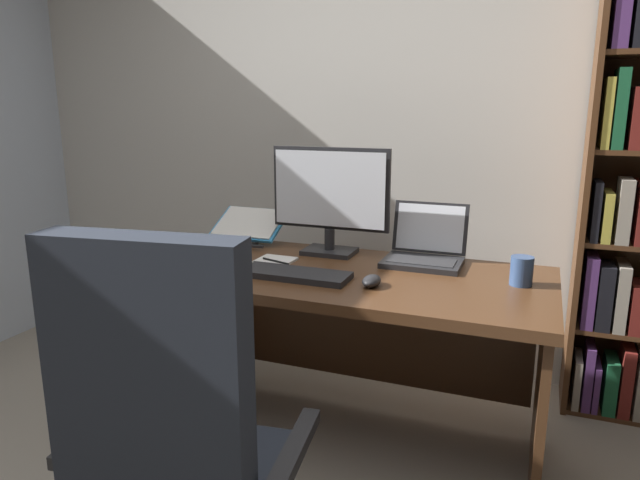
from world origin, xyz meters
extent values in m
cube|color=beige|center=(0.00, 1.92, 1.27)|extent=(5.01, 0.12, 2.55)
cube|color=#4C2D19|center=(0.02, 0.97, 0.73)|extent=(1.64, 0.74, 0.04)
cube|color=#4C2D19|center=(-0.77, 0.97, 0.36)|extent=(0.03, 0.68, 0.71)
cube|color=#4C2D19|center=(0.80, 0.97, 0.36)|extent=(0.03, 0.68, 0.71)
cube|color=#4C2D19|center=(0.02, 1.31, 0.39)|extent=(1.52, 0.03, 0.50)
cube|color=#4C2D19|center=(0.92, 1.70, 1.00)|extent=(0.02, 0.29, 1.99)
cube|color=gray|center=(0.97, 1.66, 0.14)|extent=(0.03, 0.20, 0.23)
cube|color=#512D66|center=(1.01, 1.66, 0.17)|extent=(0.04, 0.18, 0.31)
cube|color=#512D66|center=(1.05, 1.65, 0.13)|extent=(0.03, 0.18, 0.22)
cube|color=#195633|center=(1.11, 1.66, 0.15)|extent=(0.05, 0.19, 0.25)
cube|color=maroon|center=(1.17, 1.65, 0.18)|extent=(0.05, 0.18, 0.32)
cube|color=gray|center=(1.22, 1.67, 0.18)|extent=(0.04, 0.21, 0.31)
cube|color=#512D66|center=(0.98, 1.66, 0.58)|extent=(0.05, 0.19, 0.32)
cube|color=black|center=(1.04, 1.64, 0.56)|extent=(0.06, 0.16, 0.29)
cube|color=gray|center=(1.11, 1.67, 0.56)|extent=(0.05, 0.21, 0.30)
cube|color=maroon|center=(1.17, 1.66, 0.52)|extent=(0.06, 0.19, 0.22)
cube|color=black|center=(0.97, 1.65, 0.94)|extent=(0.03, 0.18, 0.26)
cube|color=gold|center=(1.01, 1.67, 0.92)|extent=(0.04, 0.22, 0.21)
cube|color=gray|center=(1.08, 1.65, 0.95)|extent=(0.05, 0.17, 0.27)
cube|color=maroon|center=(1.14, 1.67, 0.94)|extent=(0.04, 0.22, 0.26)
cube|color=gold|center=(0.97, 1.66, 1.35)|extent=(0.03, 0.19, 0.29)
cube|color=#195633|center=(1.02, 1.67, 1.37)|extent=(0.04, 0.21, 0.32)
cube|color=maroon|center=(1.08, 1.66, 1.33)|extent=(0.05, 0.20, 0.25)
cube|color=#512D66|center=(0.98, 1.67, 1.72)|extent=(0.06, 0.21, 0.24)
cube|color=black|center=(1.04, 1.68, 1.72)|extent=(0.03, 0.23, 0.25)
cube|color=#232833|center=(-0.07, 0.11, 0.39)|extent=(0.56, 0.54, 0.07)
cube|color=#232833|center=(-0.05, -0.09, 0.77)|extent=(0.48, 0.16, 0.69)
cube|color=#232326|center=(-0.35, 0.07, 0.51)|extent=(0.10, 0.39, 0.04)
cube|color=#232326|center=(0.20, 0.14, 0.51)|extent=(0.10, 0.39, 0.04)
cube|color=#232326|center=(-0.09, 1.21, 0.76)|extent=(0.22, 0.16, 0.02)
cylinder|color=#232326|center=(-0.09, 1.21, 0.82)|extent=(0.04, 0.04, 0.09)
cube|color=#232326|center=(-0.09, 1.22, 1.04)|extent=(0.52, 0.02, 0.35)
cube|color=white|center=(-0.09, 1.20, 1.04)|extent=(0.49, 0.00, 0.32)
cube|color=#232326|center=(0.32, 1.17, 0.76)|extent=(0.31, 0.23, 0.02)
cube|color=#2D2D30|center=(0.32, 1.15, 0.78)|extent=(0.26, 0.12, 0.00)
cube|color=#232326|center=(0.32, 1.31, 0.88)|extent=(0.31, 0.06, 0.21)
cube|color=white|center=(0.32, 1.31, 0.88)|extent=(0.28, 0.05, 0.19)
cube|color=#232326|center=(-0.09, 0.83, 0.76)|extent=(0.42, 0.15, 0.02)
ellipsoid|color=#232326|center=(0.21, 0.83, 0.77)|extent=(0.06, 0.10, 0.04)
cube|color=#232326|center=(-0.53, 1.19, 0.76)|extent=(0.14, 0.12, 0.01)
cube|color=#232326|center=(-0.53, 1.14, 0.77)|extent=(0.30, 0.01, 0.01)
cube|color=#2D84C6|center=(-0.53, 1.30, 0.84)|extent=(0.33, 0.22, 0.12)
cube|color=white|center=(-0.53, 1.29, 0.84)|extent=(0.30, 0.20, 0.10)
cube|color=orange|center=(-0.60, 0.79, 0.76)|extent=(0.23, 0.31, 0.01)
cube|color=orange|center=(-0.40, 0.77, 0.76)|extent=(0.23, 0.31, 0.01)
cube|color=white|center=(-0.60, 0.79, 0.77)|extent=(0.22, 0.29, 0.02)
cube|color=white|center=(-0.40, 0.77, 0.77)|extent=(0.22, 0.29, 0.02)
cylinder|color=#B7B7BC|center=(-0.50, 0.78, 0.76)|extent=(0.05, 0.26, 0.02)
cube|color=white|center=(-0.26, 0.97, 0.76)|extent=(0.15, 0.21, 0.01)
cylinder|color=black|center=(-0.24, 0.97, 0.77)|extent=(0.14, 0.05, 0.01)
cylinder|color=#334C7A|center=(0.70, 1.04, 0.81)|extent=(0.08, 0.08, 0.11)
camera|label=1|loc=(0.74, -1.05, 1.38)|focal=32.12mm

